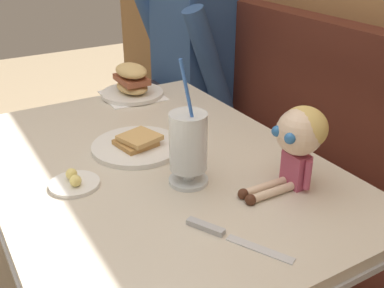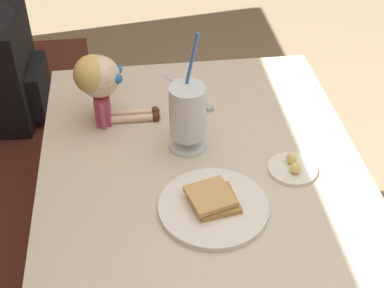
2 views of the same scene
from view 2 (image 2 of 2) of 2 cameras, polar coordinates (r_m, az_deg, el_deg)
diner_table at (r=1.45m, az=1.29°, el=-9.52°), size 1.11×0.81×0.74m
toast_plate at (r=1.24m, az=2.23°, el=-6.39°), size 0.25×0.25×0.04m
milkshake_glass at (r=1.35m, az=-0.49°, el=3.06°), size 0.10×0.10×0.31m
butter_saucer at (r=1.36m, az=10.42°, el=-2.43°), size 0.12×0.12×0.04m
butter_knife at (r=1.58m, az=0.40°, el=4.86°), size 0.22×0.12×0.01m
seated_doll at (r=1.45m, az=-9.61°, el=6.54°), size 0.11×0.22×0.20m
backpack at (r=2.01m, az=-19.31°, el=7.72°), size 0.31×0.25×0.41m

